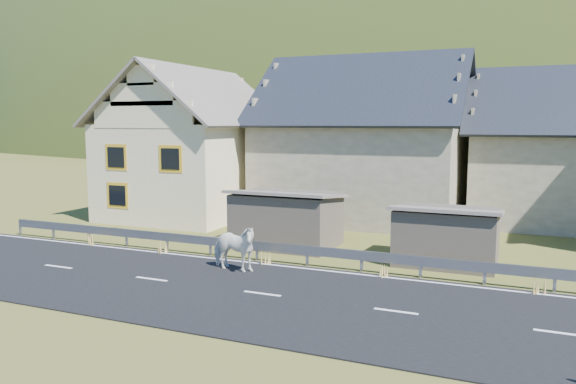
% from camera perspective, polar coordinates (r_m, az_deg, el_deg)
% --- Properties ---
extents(ground, '(160.00, 160.00, 0.00)m').
position_cam_1_polar(ground, '(16.98, -2.62, -10.41)').
color(ground, '#4A511B').
rests_on(ground, ground).
extents(road, '(60.00, 7.00, 0.04)m').
position_cam_1_polar(road, '(16.97, -2.62, -10.35)').
color(road, black).
rests_on(road, ground).
extents(lane_markings, '(60.00, 6.60, 0.01)m').
position_cam_1_polar(lane_markings, '(16.97, -2.62, -10.27)').
color(lane_markings, silver).
rests_on(lane_markings, road).
extents(guardrail, '(28.10, 0.09, 0.75)m').
position_cam_1_polar(guardrail, '(20.09, 1.96, -5.98)').
color(guardrail, '#93969B').
rests_on(guardrail, ground).
extents(shed_left, '(4.30, 3.30, 2.40)m').
position_cam_1_polar(shed_left, '(23.29, -0.11, -2.82)').
color(shed_left, brown).
rests_on(shed_left, ground).
extents(shed_right, '(3.80, 2.90, 2.20)m').
position_cam_1_polar(shed_right, '(21.13, 15.79, -4.39)').
color(shed_right, brown).
rests_on(shed_right, ground).
extents(house_cream, '(7.80, 9.80, 8.30)m').
position_cam_1_polar(house_cream, '(31.59, -9.60, 5.63)').
color(house_cream, beige).
rests_on(house_cream, ground).
extents(house_stone_a, '(10.80, 9.80, 8.90)m').
position_cam_1_polar(house_stone_a, '(30.66, 7.95, 6.13)').
color(house_stone_a, tan).
rests_on(house_stone_a, ground).
extents(house_stone_b, '(9.80, 8.80, 8.10)m').
position_cam_1_polar(house_stone_b, '(31.64, 26.76, 4.75)').
color(house_stone_b, tan).
rests_on(house_stone_b, ground).
extents(mountain, '(440.00, 280.00, 260.00)m').
position_cam_1_polar(mountain, '(196.20, 22.36, -0.81)').
color(mountain, '#303F16').
rests_on(mountain, ground).
extents(conifer_patch, '(76.00, 50.00, 28.00)m').
position_cam_1_polar(conifer_patch, '(139.18, -3.35, 7.43)').
color(conifer_patch, black).
rests_on(conifer_patch, ground).
extents(horse, '(1.10, 2.02, 1.63)m').
position_cam_1_polar(horse, '(19.38, -5.58, -5.62)').
color(horse, white).
rests_on(horse, road).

